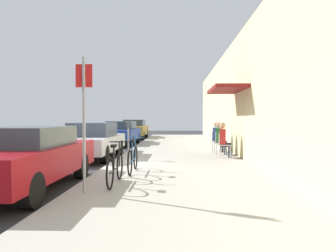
{
  "coord_description": "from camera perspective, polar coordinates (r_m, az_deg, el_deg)",
  "views": [
    {
      "loc": [
        2.18,
        -9.52,
        1.55
      ],
      "look_at": [
        1.7,
        7.3,
        1.15
      ],
      "focal_mm": 33.0,
      "sensor_mm": 36.0,
      "label": 1
    }
  ],
  "objects": [
    {
      "name": "cafe_chair_0",
      "position": [
        11.53,
        10.03,
        -3.25
      ],
      "size": [
        0.49,
        0.49,
        0.87
      ],
      "color": "silver",
      "rests_on": "sidewalk_slab"
    },
    {
      "name": "bicycle_1",
      "position": [
        8.3,
        -6.5,
        -6.05
      ],
      "size": [
        0.46,
        1.71,
        0.9
      ],
      "color": "black",
      "rests_on": "sidewalk_slab"
    },
    {
      "name": "building_facade",
      "position": [
        11.81,
        13.75,
        5.32
      ],
      "size": [
        1.4,
        32.0,
        4.74
      ],
      "color": "beige",
      "rests_on": "ground_plane"
    },
    {
      "name": "parked_car_0",
      "position": [
        7.39,
        -24.8,
        -5.19
      ],
      "size": [
        1.8,
        4.4,
        1.37
      ],
      "color": "maroon",
      "rests_on": "ground_plane"
    },
    {
      "name": "cafe_chair_2",
      "position": [
        13.44,
        8.84,
        -2.59
      ],
      "size": [
        0.55,
        0.55,
        0.87
      ],
      "color": "silver",
      "rests_on": "sidewalk_slab"
    },
    {
      "name": "parked_car_1",
      "position": [
        12.36,
        -13.75,
        -2.53
      ],
      "size": [
        1.8,
        4.4,
        1.39
      ],
      "color": "#B7B7BC",
      "rests_on": "ground_plane"
    },
    {
      "name": "seated_patron_1",
      "position": [
        12.48,
        9.67,
        -2.02
      ],
      "size": [
        0.46,
        0.4,
        1.29
      ],
      "color": "#232838",
      "rests_on": "sidewalk_slab"
    },
    {
      "name": "street_sign",
      "position": [
        6.12,
        -15.26,
        2.16
      ],
      "size": [
        0.32,
        0.06,
        2.6
      ],
      "color": "gray",
      "rests_on": "sidewalk_slab"
    },
    {
      "name": "seated_patron_0",
      "position": [
        11.52,
        10.34,
        -2.3
      ],
      "size": [
        0.46,
        0.4,
        1.29
      ],
      "color": "#232838",
      "rests_on": "sidewalk_slab"
    },
    {
      "name": "parking_meter",
      "position": [
        11.07,
        -7.34,
        -2.07
      ],
      "size": [
        0.12,
        0.1,
        1.32
      ],
      "color": "slate",
      "rests_on": "sidewalk_slab"
    },
    {
      "name": "cafe_chair_1",
      "position": [
        12.49,
        9.39,
        -2.9
      ],
      "size": [
        0.49,
        0.49,
        0.87
      ],
      "color": "silver",
      "rests_on": "sidewalk_slab"
    },
    {
      "name": "sidewalk_slab",
      "position": [
        11.62,
        2.0,
        -6.0
      ],
      "size": [
        4.5,
        32.0,
        0.12
      ],
      "primitive_type": "cube",
      "color": "#9E9B93",
      "rests_on": "ground_plane"
    },
    {
      "name": "parked_car_3",
      "position": [
        23.95,
        -6.23,
        -0.52
      ],
      "size": [
        1.8,
        4.4,
        1.47
      ],
      "color": "#A58433",
      "rests_on": "ground_plane"
    },
    {
      "name": "bicycle_0",
      "position": [
        6.89,
        -9.7,
        -7.59
      ],
      "size": [
        0.46,
        1.71,
        0.9
      ],
      "color": "black",
      "rests_on": "sidewalk_slab"
    },
    {
      "name": "parked_car_2",
      "position": [
        18.41,
        -8.62,
        -1.21
      ],
      "size": [
        1.8,
        4.4,
        1.39
      ],
      "color": "navy",
      "rests_on": "ground_plane"
    },
    {
      "name": "seated_patron_2",
      "position": [
        13.42,
        9.1,
        -1.78
      ],
      "size": [
        0.51,
        0.46,
        1.29
      ],
      "color": "#232838",
      "rests_on": "sidewalk_slab"
    },
    {
      "name": "ground_plane",
      "position": [
        9.89,
        -11.2,
        -7.67
      ],
      "size": [
        60.0,
        60.0,
        0.0
      ],
      "primitive_type": "plane",
      "color": "#2D2D30"
    }
  ]
}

